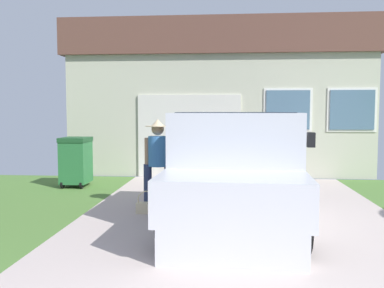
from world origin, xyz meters
name	(u,v)px	position (x,y,z in m)	size (l,w,h in m)	color
pickup_truck	(236,172)	(-0.03, 4.83, 0.77)	(2.08, 5.59, 1.73)	silver
person_with_hat	(158,157)	(-1.40, 5.38, 0.93)	(0.52, 0.43, 1.60)	navy
handbag	(147,207)	(-1.55, 5.06, 0.11)	(0.35, 0.16, 0.39)	beige
house_with_garage	(220,100)	(-0.42, 12.16, 2.12)	(8.45, 6.44, 4.19)	#B9B8A2
wheeled_trash_bin	(76,160)	(-3.66, 7.45, 0.61)	(0.60, 0.72, 1.14)	#286B38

